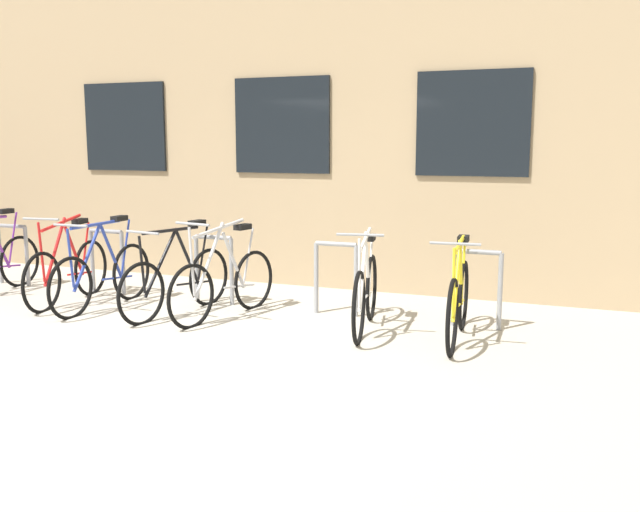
{
  "coord_description": "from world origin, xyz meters",
  "views": [
    {
      "loc": [
        3.8,
        -5.11,
        1.84
      ],
      "look_at": [
        1.15,
        1.6,
        0.68
      ],
      "focal_mm": 39.69,
      "sensor_mm": 36.0,
      "label": 1
    }
  ],
  "objects_px": {
    "bicycle_white": "(365,292)",
    "bicycle_black": "(177,280)",
    "bicycle_silver": "(224,282)",
    "bicycle_yellow": "(458,301)",
    "bicycle_blue": "(103,274)",
    "bicycle_red": "(68,270)"
  },
  "relations": [
    {
      "from": "bicycle_black",
      "to": "bicycle_red",
      "type": "xyz_separation_m",
      "value": [
        -1.48,
        -0.01,
        0.01
      ]
    },
    {
      "from": "bicycle_white",
      "to": "bicycle_blue",
      "type": "bearing_deg",
      "value": -176.73
    },
    {
      "from": "bicycle_white",
      "to": "bicycle_black",
      "type": "distance_m",
      "value": 2.12
    },
    {
      "from": "bicycle_red",
      "to": "bicycle_silver",
      "type": "xyz_separation_m",
      "value": [
        2.04,
        0.04,
        -0.0
      ]
    },
    {
      "from": "bicycle_white",
      "to": "bicycle_black",
      "type": "bearing_deg",
      "value": -177.36
    },
    {
      "from": "bicycle_black",
      "to": "bicycle_silver",
      "type": "bearing_deg",
      "value": 3.56
    },
    {
      "from": "bicycle_yellow",
      "to": "bicycle_silver",
      "type": "relative_size",
      "value": 0.99
    },
    {
      "from": "bicycle_white",
      "to": "bicycle_red",
      "type": "relative_size",
      "value": 1.0
    },
    {
      "from": "bicycle_blue",
      "to": "bicycle_red",
      "type": "distance_m",
      "value": 0.56
    },
    {
      "from": "bicycle_yellow",
      "to": "bicycle_silver",
      "type": "xyz_separation_m",
      "value": [
        -2.48,
        -0.02,
        -0.0
      ]
    },
    {
      "from": "bicycle_blue",
      "to": "bicycle_red",
      "type": "relative_size",
      "value": 1.04
    },
    {
      "from": "bicycle_silver",
      "to": "bicycle_black",
      "type": "bearing_deg",
      "value": -176.44
    },
    {
      "from": "bicycle_blue",
      "to": "bicycle_red",
      "type": "xyz_separation_m",
      "value": [
        -0.55,
        0.07,
        -0.0
      ]
    },
    {
      "from": "bicycle_blue",
      "to": "bicycle_red",
      "type": "height_order",
      "value": "bicycle_red"
    },
    {
      "from": "bicycle_black",
      "to": "bicycle_white",
      "type": "bearing_deg",
      "value": 2.64
    },
    {
      "from": "bicycle_blue",
      "to": "bicycle_yellow",
      "type": "bearing_deg",
      "value": 1.85
    },
    {
      "from": "bicycle_black",
      "to": "bicycle_silver",
      "type": "xyz_separation_m",
      "value": [
        0.56,
        0.03,
        0.0
      ]
    },
    {
      "from": "bicycle_black",
      "to": "bicycle_silver",
      "type": "distance_m",
      "value": 0.56
    },
    {
      "from": "bicycle_blue",
      "to": "bicycle_yellow",
      "type": "height_order",
      "value": "bicycle_blue"
    },
    {
      "from": "bicycle_blue",
      "to": "bicycle_black",
      "type": "bearing_deg",
      "value": 4.71
    },
    {
      "from": "bicycle_silver",
      "to": "bicycle_blue",
      "type": "bearing_deg",
      "value": -175.72
    },
    {
      "from": "bicycle_blue",
      "to": "bicycle_silver",
      "type": "relative_size",
      "value": 1.03
    }
  ]
}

